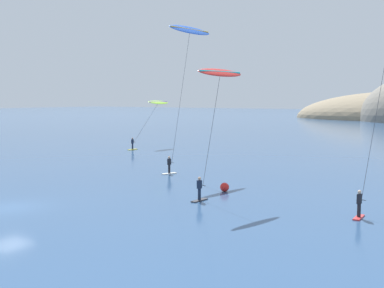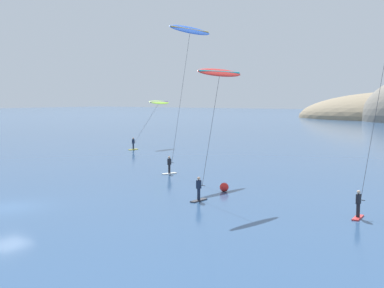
{
  "view_description": "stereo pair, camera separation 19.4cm",
  "coord_description": "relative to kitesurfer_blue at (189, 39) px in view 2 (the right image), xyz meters",
  "views": [
    {
      "loc": [
        27.6,
        -18.77,
        7.17
      ],
      "look_at": [
        2.8,
        17.16,
        3.05
      ],
      "focal_mm": 45.0,
      "sensor_mm": 36.0,
      "label": 1
    },
    {
      "loc": [
        27.76,
        -18.66,
        7.17
      ],
      "look_at": [
        2.8,
        17.16,
        3.05
      ],
      "focal_mm": 45.0,
      "sensor_mm": 36.0,
      "label": 2
    }
  ],
  "objects": [
    {
      "name": "ground_plane",
      "position": [
        -0.3,
        -20.19,
        -12.97
      ],
      "size": [
        600.0,
        600.0,
        0.0
      ],
      "primitive_type": "plane",
      "color": "#2D4C75"
    },
    {
      "name": "kitesurfer_red",
      "position": [
        9.17,
        -9.43,
        -4.87
      ],
      "size": [
        1.93,
        5.1,
        9.41
      ],
      "color": "#2D2D33",
      "rests_on": "ground"
    },
    {
      "name": "kitesurfer_lime",
      "position": [
        -18.0,
        17.24,
        -6.84
      ],
      "size": [
        1.66,
        8.99,
        6.97
      ],
      "color": "yellow",
      "rests_on": "ground"
    },
    {
      "name": "kitesurfer_blue",
      "position": [
        0.0,
        0.0,
        0.0
      ],
      "size": [
        2.13,
        6.64,
        14.39
      ],
      "color": "silver",
      "rests_on": "ground"
    },
    {
      "name": "marker_buoy",
      "position": [
        8.53,
        -7.33,
        -12.62
      ],
      "size": [
        0.7,
        0.7,
        0.7
      ],
      "primitive_type": "sphere",
      "color": "red",
      "rests_on": "ground"
    }
  ]
}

